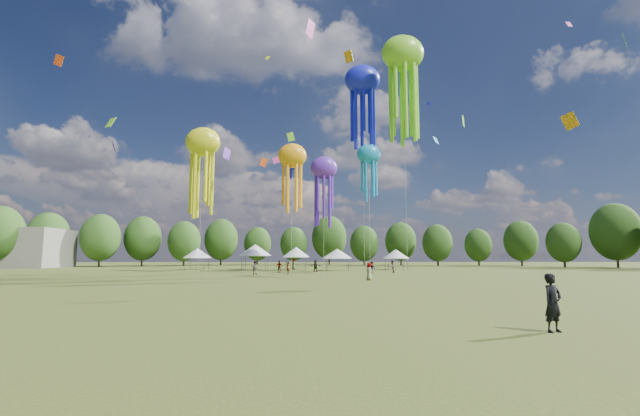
{
  "coord_description": "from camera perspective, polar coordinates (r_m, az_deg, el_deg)",
  "views": [
    {
      "loc": [
        -0.3,
        -16.38,
        2.4
      ],
      "look_at": [
        0.42,
        15.0,
        6.0
      ],
      "focal_mm": 23.51,
      "sensor_mm": 36.0,
      "label": 1
    }
  ],
  "objects": [
    {
      "name": "small_kites",
      "position": [
        64.07,
        -0.89,
        20.07
      ],
      "size": [
        69.94,
        57.87,
        44.43
      ],
      "color": "#FFA30F",
      "rests_on": "ground"
    },
    {
      "name": "ground",
      "position": [
        16.56,
        -0.28,
        -14.88
      ],
      "size": [
        300.0,
        300.0,
        0.0
      ],
      "primitive_type": "plane",
      "color": "#384416",
      "rests_on": "ground"
    },
    {
      "name": "observer_main",
      "position": [
        15.56,
        29.13,
        -11.19
      ],
      "size": [
        0.79,
        0.66,
        1.84
      ],
      "primitive_type": "imported",
      "rotation": [
        0.0,
        0.0,
        0.38
      ],
      "color": "black",
      "rests_on": "ground"
    },
    {
      "name": "spectators_far",
      "position": [
        60.98,
        1.29,
        -7.97
      ],
      "size": [
        17.27,
        35.1,
        1.87
      ],
      "color": "gray",
      "rests_on": "ground"
    },
    {
      "name": "spectator_near",
      "position": [
        54.47,
        -8.88,
        -8.07
      ],
      "size": [
        0.99,
        0.85,
        1.74
      ],
      "primitive_type": "imported",
      "rotation": [
        0.0,
        0.0,
        2.88
      ],
      "color": "gray",
      "rests_on": "ground"
    },
    {
      "name": "festival_tents",
      "position": [
        73.3,
        -4.16,
        -6.03
      ],
      "size": [
        39.63,
        10.14,
        4.45
      ],
      "color": "#47474C",
      "rests_on": "ground"
    },
    {
      "name": "show_kites",
      "position": [
        59.94,
        1.16,
        12.06
      ],
      "size": [
        34.04,
        19.73,
        32.47
      ],
      "color": "#FFA30F",
      "rests_on": "ground"
    },
    {
      "name": "treeline",
      "position": [
        79.08,
        -3.91,
        -3.52
      ],
      "size": [
        201.57,
        95.24,
        13.43
      ],
      "color": "#38281C",
      "rests_on": "ground"
    }
  ]
}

